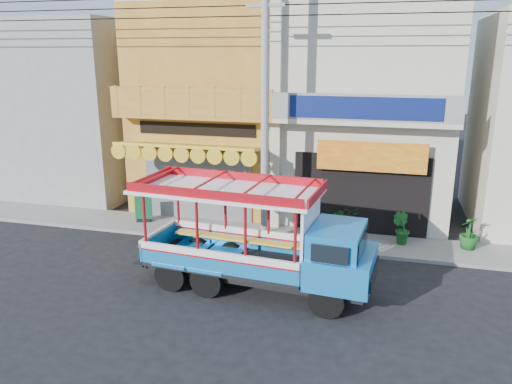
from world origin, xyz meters
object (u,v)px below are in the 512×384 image
utility_pole (270,93)px  green_sign (144,211)px  songthaew_truck (271,241)px  potted_plant_a (343,221)px  potted_plant_c (470,233)px  potted_plant_b (401,228)px

utility_pole → green_sign: bearing=170.9°
songthaew_truck → potted_plant_a: bearing=71.2°
potted_plant_c → potted_plant_b: bearing=-47.8°
songthaew_truck → green_sign: size_ratio=6.79×
potted_plant_a → potted_plant_b: size_ratio=1.06×
utility_pole → potted_plant_a: bearing=25.0°
potted_plant_b → potted_plant_c: 2.12m
green_sign → potted_plant_c: size_ratio=0.89×
utility_pole → potted_plant_b: utility_pole is taller
potted_plant_a → potted_plant_b: bearing=-23.0°
songthaew_truck → potted_plant_b: size_ratio=6.25×
utility_pole → potted_plant_c: 7.82m
potted_plant_b → potted_plant_c: bearing=-146.8°
potted_plant_a → potted_plant_c: size_ratio=1.03×
potted_plant_b → potted_plant_c: (2.12, 0.10, 0.02)m
utility_pole → potted_plant_b: 6.20m
potted_plant_a → potted_plant_b: potted_plant_a is taller
potted_plant_b → potted_plant_c: size_ratio=0.97×
utility_pole → green_sign: (-5.02, 0.81, -4.51)m
utility_pole → songthaew_truck: utility_pole is taller
utility_pole → potted_plant_c: (6.39, 1.04, -4.37)m
songthaew_truck → potted_plant_c: songthaew_truck is taller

